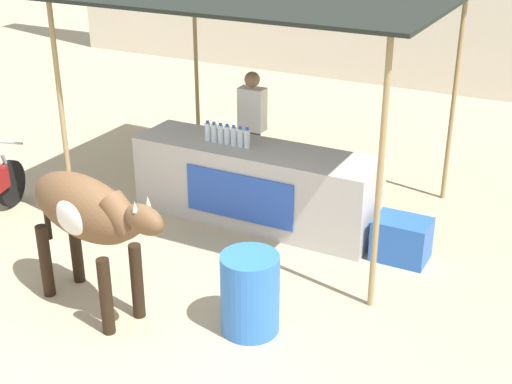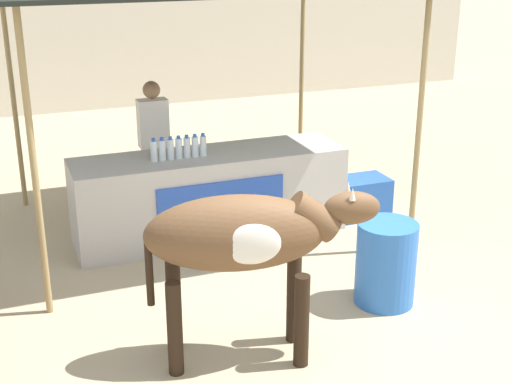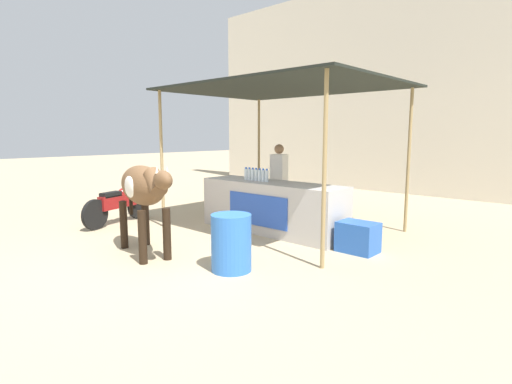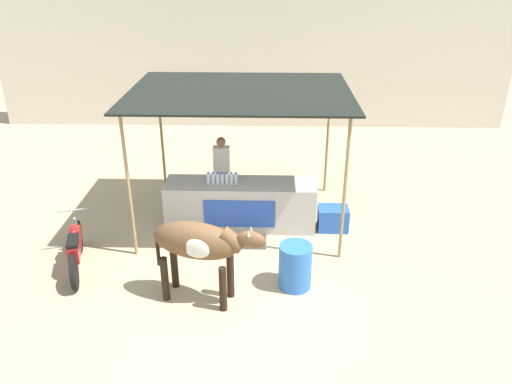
{
  "view_description": "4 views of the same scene",
  "coord_description": "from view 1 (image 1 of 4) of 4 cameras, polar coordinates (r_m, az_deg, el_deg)",
  "views": [
    {
      "loc": [
        3.66,
        -4.8,
        3.94
      ],
      "look_at": [
        0.44,
        1.37,
        0.81
      ],
      "focal_mm": 50.0,
      "sensor_mm": 36.0,
      "label": 1
    },
    {
      "loc": [
        -2.19,
        -4.91,
        3.23
      ],
      "look_at": [
        0.22,
        1.35,
        0.78
      ],
      "focal_mm": 50.0,
      "sensor_mm": 36.0,
      "label": 2
    },
    {
      "loc": [
        4.82,
        -3.52,
        1.85
      ],
      "look_at": [
        0.24,
        1.5,
        0.87
      ],
      "focal_mm": 28.0,
      "sensor_mm": 36.0,
      "label": 3
    },
    {
      "loc": [
        0.57,
        -6.8,
        5.07
      ],
      "look_at": [
        0.34,
        1.46,
        1.12
      ],
      "focal_mm": 35.0,
      "sensor_mm": 36.0,
      "label": 4
    }
  ],
  "objects": [
    {
      "name": "cow",
      "position": [
        6.81,
        -13.35,
        -1.69
      ],
      "size": [
        1.85,
        0.85,
        1.44
      ],
      "color": "brown",
      "rests_on": "ground"
    },
    {
      "name": "ground_plane",
      "position": [
        7.2,
        -8.31,
        -9.18
      ],
      "size": [
        60.0,
        60.0,
        0.0
      ],
      "primitive_type": "plane",
      "color": "tan"
    },
    {
      "name": "stall_awning",
      "position": [
        8.27,
        0.92,
        15.12
      ],
      "size": [
        4.2,
        3.2,
        2.74
      ],
      "color": "black",
      "rests_on": "ground"
    },
    {
      "name": "cooler_box",
      "position": [
        8.03,
        11.56,
        -3.73
      ],
      "size": [
        0.6,
        0.44,
        0.48
      ],
      "primitive_type": "cube",
      "color": "blue",
      "rests_on": "ground"
    },
    {
      "name": "vendor_behind_counter",
      "position": [
        9.29,
        -0.3,
        4.83
      ],
      "size": [
        0.34,
        0.22,
        1.65
      ],
      "color": "#383842",
      "rests_on": "ground"
    },
    {
      "name": "water_barrel",
      "position": [
        6.63,
        -0.49,
        -8.11
      ],
      "size": [
        0.55,
        0.55,
        0.78
      ],
      "primitive_type": "cylinder",
      "color": "blue",
      "rests_on": "ground"
    },
    {
      "name": "water_bottle_row",
      "position": [
        8.52,
        -2.32,
        4.58
      ],
      "size": [
        0.61,
        0.07,
        0.25
      ],
      "color": "silver",
      "rests_on": "stall_counter"
    },
    {
      "name": "stall_counter",
      "position": [
        8.62,
        -0.08,
        0.59
      ],
      "size": [
        3.0,
        0.82,
        0.96
      ],
      "color": "#B2ADA8",
      "rests_on": "ground"
    }
  ]
}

